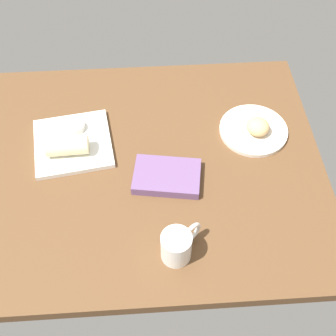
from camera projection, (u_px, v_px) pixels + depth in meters
dining_table at (145, 167)px, 133.56cm from camera, size 110.00×90.00×4.00cm
round_plate at (253, 130)px, 139.11cm from camera, size 22.07×22.07×1.40cm
scone_pastry at (258, 127)px, 135.65cm from camera, size 10.23×10.20×5.04cm
square_plate at (73, 143)px, 135.61cm from camera, size 27.01×27.01×1.60cm
sauce_cup at (76, 127)px, 137.25cm from camera, size 5.55×5.55×2.09cm
breakfast_wrap at (67, 146)px, 130.07cm from camera, size 12.94×6.30×5.87cm
book_stack at (167, 176)px, 127.01cm from camera, size 21.45×15.97×2.98cm
coffee_mug at (177, 245)px, 109.79cm from camera, size 11.23×10.35×9.49cm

